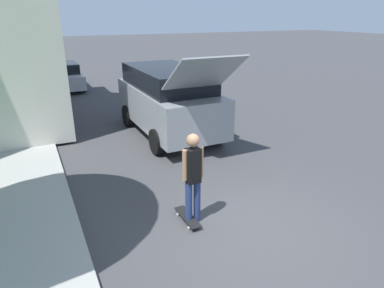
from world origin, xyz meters
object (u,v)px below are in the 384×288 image
car_down_street (62,76)px  skateboarder (193,175)px  suv_parked (168,99)px  skateboard (188,217)px

car_down_street → skateboarder: skateboarder is taller
skateboarder → car_down_street: bearing=92.9°
suv_parked → skateboard: 5.20m
skateboard → suv_parked: bearing=71.6°
skateboarder → skateboard: 0.91m
suv_parked → skateboarder: (-1.52, -4.89, -0.17)m
car_down_street → skateboard: size_ratio=4.97×
suv_parked → car_down_street: bearing=103.7°
suv_parked → skateboard: suv_parked is taller
skateboarder → suv_parked: bearing=72.7°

